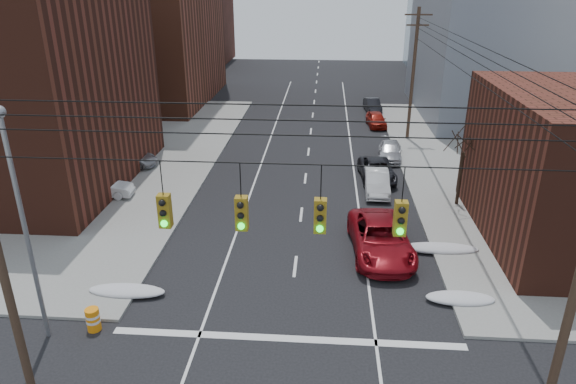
% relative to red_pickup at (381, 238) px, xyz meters
% --- Properties ---
extents(building_brick_far, '(22.00, 18.00, 12.00)m').
position_rel_red_pickup_xyz_m(building_brick_far, '(-30.28, 60.36, 5.13)').
color(building_brick_far, '#4B2116').
rests_on(building_brick_far, ground).
extents(utility_pole_far, '(2.20, 0.28, 11.00)m').
position_rel_red_pickup_xyz_m(utility_pole_far, '(4.22, 20.36, 4.92)').
color(utility_pole_far, '#473323').
rests_on(utility_pole_far, ground).
extents(traffic_signals, '(17.00, 0.42, 2.02)m').
position_rel_red_pickup_xyz_m(traffic_signals, '(-4.19, -10.67, 6.30)').
color(traffic_signals, black).
rests_on(traffic_signals, ground).
extents(street_light, '(0.44, 0.44, 9.32)m').
position_rel_red_pickup_xyz_m(street_light, '(-13.78, -7.64, 4.67)').
color(street_light, gray).
rests_on(street_light, ground).
extents(bare_tree, '(2.09, 2.20, 4.93)m').
position_rel_red_pickup_xyz_m(bare_tree, '(5.30, 6.36, 1.45)').
color(bare_tree, black).
rests_on(bare_tree, ground).
extents(snow_nw, '(3.50, 1.08, 0.42)m').
position_rel_red_pickup_xyz_m(snow_nw, '(-11.68, -4.64, -0.66)').
color(snow_nw, silver).
rests_on(snow_nw, ground).
extents(snow_ne, '(3.00, 1.08, 0.42)m').
position_rel_red_pickup_xyz_m(snow_ne, '(3.12, -4.14, -0.66)').
color(snow_ne, silver).
rests_on(snow_ne, ground).
extents(snow_east_far, '(4.00, 1.08, 0.42)m').
position_rel_red_pickup_xyz_m(snow_east_far, '(3.12, 0.36, -0.66)').
color(snow_east_far, silver).
rests_on(snow_east_far, ground).
extents(red_pickup, '(3.30, 6.43, 1.74)m').
position_rel_red_pickup_xyz_m(red_pickup, '(0.00, 0.00, 0.00)').
color(red_pickup, maroon).
rests_on(red_pickup, ground).
extents(parked_car_a, '(1.91, 3.81, 1.25)m').
position_rel_red_pickup_xyz_m(parked_car_a, '(0.64, 0.70, -0.24)').
color(parked_car_a, '#B2B2B7').
rests_on(parked_car_a, ground).
extents(parked_car_b, '(1.60, 4.35, 1.42)m').
position_rel_red_pickup_xyz_m(parked_car_b, '(0.52, 8.23, -0.16)').
color(parked_car_b, silver).
rests_on(parked_car_b, ground).
extents(parked_car_c, '(2.59, 5.04, 1.36)m').
position_rel_red_pickup_xyz_m(parked_car_c, '(0.73, 10.54, -0.19)').
color(parked_car_c, black).
rests_on(parked_car_c, ground).
extents(parked_car_d, '(2.21, 4.52, 1.26)m').
position_rel_red_pickup_xyz_m(parked_car_d, '(2.12, 15.07, -0.24)').
color(parked_car_d, '#B6B6BB').
rests_on(parked_car_d, ground).
extents(parked_car_e, '(1.96, 4.11, 1.36)m').
position_rel_red_pickup_xyz_m(parked_car_e, '(1.86, 24.50, -0.19)').
color(parked_car_e, maroon).
rests_on(parked_car_e, ground).
extents(parked_car_f, '(1.82, 4.19, 1.34)m').
position_rel_red_pickup_xyz_m(parked_car_f, '(1.96, 30.39, -0.20)').
color(parked_car_f, black).
rests_on(parked_car_f, ground).
extents(lot_car_a, '(3.81, 1.58, 1.23)m').
position_rel_red_pickup_xyz_m(lot_car_a, '(-17.03, 5.80, -0.10)').
color(lot_car_a, silver).
rests_on(lot_car_a, sidewalk_nw).
extents(lot_car_b, '(4.43, 2.07, 1.23)m').
position_rel_red_pickup_xyz_m(lot_car_b, '(-17.55, 11.45, -0.10)').
color(lot_car_b, '#A5A4A9').
rests_on(lot_car_b, sidewalk_nw).
extents(lot_car_c, '(4.87, 3.38, 1.31)m').
position_rel_red_pickup_xyz_m(lot_car_c, '(-23.02, 10.59, -0.06)').
color(lot_car_c, black).
rests_on(lot_car_c, sidewalk_nw).
extents(lot_car_d, '(3.99, 1.97, 1.31)m').
position_rel_red_pickup_xyz_m(lot_car_d, '(-21.87, 14.55, -0.06)').
color(lot_car_d, '#B9BABE').
rests_on(lot_car_d, sidewalk_nw).
extents(construction_barrel, '(0.70, 0.70, 0.98)m').
position_rel_red_pickup_xyz_m(construction_barrel, '(-12.11, -7.14, -0.36)').
color(construction_barrel, orange).
rests_on(construction_barrel, ground).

